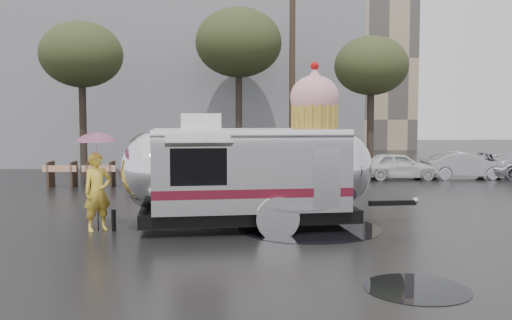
{
  "coord_description": "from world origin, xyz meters",
  "views": [
    {
      "loc": [
        -0.49,
        -11.58,
        2.62
      ],
      "look_at": [
        0.17,
        1.54,
        1.65
      ],
      "focal_mm": 38.0,
      "sensor_mm": 36.0,
      "label": 1
    }
  ],
  "objects": [
    {
      "name": "barricade_row",
      "position": [
        -5.55,
        9.96,
        0.52
      ],
      "size": [
        4.3,
        0.8,
        1.0
      ],
      "color": "#473323",
      "rests_on": "ground"
    },
    {
      "name": "parked_cars",
      "position": [
        11.78,
        12.0,
        0.72
      ],
      "size": [
        13.2,
        1.9,
        1.5
      ],
      "color": "silver",
      "rests_on": "ground"
    },
    {
      "name": "tree_left",
      "position": [
        -7.0,
        13.0,
        5.48
      ],
      "size": [
        3.64,
        3.64,
        6.95
      ],
      "color": "#382D26",
      "rests_on": "ground"
    },
    {
      "name": "person_left",
      "position": [
        -3.6,
        1.29,
        0.93
      ],
      "size": [
        0.8,
        0.77,
        1.86
      ],
      "primitive_type": "imported",
      "rotation": [
        0.0,
        0.0,
        0.67
      ],
      "color": "yellow",
      "rests_on": "ground"
    },
    {
      "name": "utility_pole",
      "position": [
        2.5,
        14.0,
        4.62
      ],
      "size": [
        1.6,
        0.28,
        9.0
      ],
      "color": "#473323",
      "rests_on": "ground"
    },
    {
      "name": "airstream_trailer",
      "position": [
        0.07,
        1.54,
        1.45
      ],
      "size": [
        7.66,
        3.36,
        4.13
      ],
      "rotation": [
        0.0,
        0.0,
        0.1
      ],
      "color": "silver",
      "rests_on": "ground"
    },
    {
      "name": "tree_right",
      "position": [
        6.0,
        13.0,
        5.06
      ],
      "size": [
        3.36,
        3.36,
        6.42
      ],
      "color": "#382D26",
      "rests_on": "ground"
    },
    {
      "name": "grey_building",
      "position": [
        -4.0,
        24.0,
        6.5
      ],
      "size": [
        22.0,
        12.0,
        13.0
      ],
      "primitive_type": "cube",
      "color": "slate",
      "rests_on": "ground"
    },
    {
      "name": "puddles",
      "position": [
        1.45,
        0.99,
        0.0
      ],
      "size": [
        3.78,
        10.12,
        0.01
      ],
      "color": "black",
      "rests_on": "ground"
    },
    {
      "name": "tree_mid",
      "position": [
        0.0,
        15.0,
        6.34
      ],
      "size": [
        4.2,
        4.2,
        8.03
      ],
      "color": "#382D26",
      "rests_on": "ground"
    },
    {
      "name": "umbrella_pink",
      "position": [
        -3.6,
        1.29,
        1.96
      ],
      "size": [
        1.21,
        1.21,
        2.37
      ],
      "color": "pink",
      "rests_on": "ground"
    },
    {
      "name": "ground",
      "position": [
        0.0,
        0.0,
        0.0
      ],
      "size": [
        120.0,
        120.0,
        0.0
      ],
      "primitive_type": "plane",
      "color": "black",
      "rests_on": "ground"
    }
  ]
}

